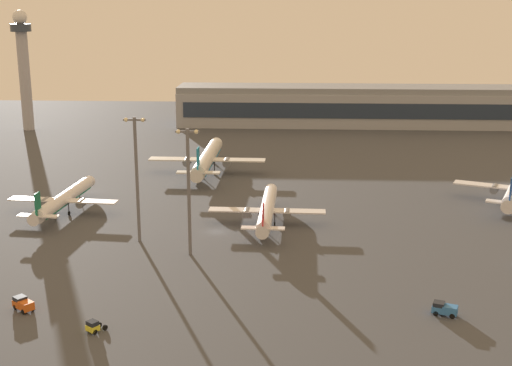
% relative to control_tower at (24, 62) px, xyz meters
% --- Properties ---
extents(ground_plane, '(416.00, 416.00, 0.00)m').
position_rel_control_tower_xyz_m(ground_plane, '(89.71, -124.91, -27.06)').
color(ground_plane, '#424449').
extents(terminal_building, '(152.95, 22.40, 16.40)m').
position_rel_control_tower_xyz_m(terminal_building, '(135.79, 17.22, -18.97)').
color(terminal_building, '#9EA3AD').
rests_on(terminal_building, ground).
extents(control_tower, '(8.00, 8.00, 47.43)m').
position_rel_control_tower_xyz_m(control_tower, '(0.00, 0.00, 0.00)').
color(control_tower, '#A8A8B2').
rests_on(control_tower, ground).
extents(airplane_terminal_side, '(27.60, 35.50, 9.12)m').
position_rel_control_tower_xyz_m(airplane_terminal_side, '(100.98, -118.44, -23.62)').
color(airplane_terminal_side, white).
rests_on(airplane_terminal_side, ground).
extents(airplane_near_gate, '(27.68, 35.51, 9.10)m').
position_rel_control_tower_xyz_m(airplane_near_gate, '(50.21, -112.19, -23.62)').
color(airplane_near_gate, white).
rests_on(airplane_near_gate, ground).
extents(airplane_mid_apron, '(35.49, 45.66, 11.73)m').
position_rel_control_tower_xyz_m(airplane_mid_apron, '(81.05, -69.23, -22.63)').
color(airplane_mid_apron, silver).
rests_on(airplane_mid_apron, ground).
extents(pushback_tug, '(3.29, 3.54, 2.05)m').
position_rel_control_tower_xyz_m(pushback_tug, '(75.22, -176.10, -26.00)').
color(pushback_tug, yellow).
rests_on(pushback_tug, ground).
extents(cargo_loader, '(4.44, 4.14, 2.25)m').
position_rel_control_tower_xyz_m(cargo_loader, '(60.91, -168.44, -25.88)').
color(cargo_loader, '#D85919').
rests_on(cargo_loader, ground).
extents(baggage_tractor, '(4.56, 3.25, 2.25)m').
position_rel_control_tower_xyz_m(baggage_tractor, '(132.51, -166.89, -25.88)').
color(baggage_tractor, '#3372BF').
rests_on(baggage_tractor, ground).
extents(apron_light_west, '(4.80, 0.90, 26.63)m').
position_rel_control_tower_xyz_m(apron_light_west, '(85.72, -140.15, -11.90)').
color(apron_light_west, slate).
rests_on(apron_light_west, ground).
extents(apron_light_east, '(4.80, 0.90, 27.59)m').
position_rel_control_tower_xyz_m(apron_light_east, '(73.38, -132.28, -11.40)').
color(apron_light_east, slate).
rests_on(apron_light_east, ground).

